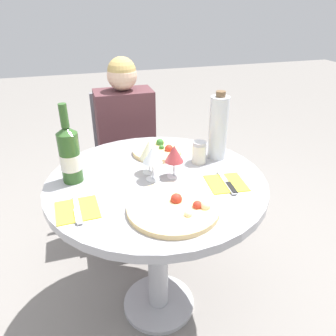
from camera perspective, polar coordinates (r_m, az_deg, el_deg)
The scene contains 14 objects.
ground_plane at distance 1.87m, azimuth -1.61°, elevation -22.60°, with size 12.00×12.00×0.00m, color gray.
dining_table at distance 1.45m, azimuth -1.94°, elevation -6.65°, with size 0.92×0.92×0.76m.
chair_behind_diner at distance 2.19m, azimuth -7.26°, elevation 0.41°, with size 0.37×0.37×0.91m.
seated_diner at distance 2.04m, azimuth -6.69°, elevation 0.39°, with size 0.34×0.41×1.15m.
pizza_large at distance 1.18m, azimuth 1.30°, elevation -6.86°, with size 0.33×0.33×0.05m.
pizza_small_far at distance 1.59m, azimuth -1.83°, elevation 3.03°, with size 0.24×0.24×0.05m.
wine_bottle at distance 1.36m, azimuth -16.74°, elevation 2.28°, with size 0.08×0.08×0.33m.
tall_carafe at distance 1.52m, azimuth 8.75°, elevation 6.97°, with size 0.08×0.08×0.32m.
sugar_shaker at distance 1.49m, azimuth 5.45°, elevation 2.71°, with size 0.06×0.06×0.10m.
wine_glass_front_left at distance 1.32m, azimuth -2.70°, elevation 2.19°, with size 0.08×0.08×0.15m.
wine_glass_back_left at distance 1.38m, azimuth -3.35°, elevation 3.10°, with size 0.08×0.08×0.15m.
wine_glass_front_right at distance 1.34m, azimuth 1.08°, elevation 2.43°, with size 0.08×0.08×0.14m.
place_setting_left at distance 1.22m, azimuth -15.52°, elevation -7.07°, with size 0.16×0.19×0.01m.
place_setting_right at distance 1.36m, azimuth 10.15°, elevation -2.62°, with size 0.16×0.19×0.01m.
Camera 1 is at (-0.29, -1.16, 1.44)m, focal length 35.00 mm.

